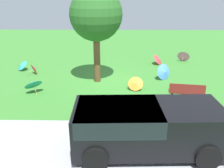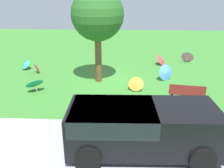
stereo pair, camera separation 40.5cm
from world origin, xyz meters
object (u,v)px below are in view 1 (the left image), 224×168
object	(u,v)px
park_bench	(186,92)
parasol_red_0	(35,69)
shade_tree	(96,15)
van_dark	(142,125)
parasol_red_1	(159,59)
parasol_teal_0	(22,65)
parasol_blue_0	(165,72)
parasol_teal_1	(33,83)
parasol_orange_0	(135,83)
parasol_pink_0	(184,56)

from	to	relation	value
park_bench	parasol_red_0	world-z (taller)	park_bench
shade_tree	van_dark	bearing A→B (deg)	106.76
van_dark	parasol_red_1	bearing A→B (deg)	-102.40
parasol_teal_0	parasol_red_1	xyz separation A→B (m)	(-9.17, -1.55, 0.02)
park_bench	parasol_blue_0	size ratio (longest dim) A/B	1.62
parasol_blue_0	parasol_teal_1	xyz separation A→B (m)	(7.02, 2.09, 0.04)
parasol_orange_0	parasol_teal_1	distance (m)	5.22
parasol_teal_0	shade_tree	bearing A→B (deg)	159.33
van_dark	parasol_teal_0	size ratio (longest dim) A/B	4.79
van_dark	parasol_pink_0	size ratio (longest dim) A/B	4.48
parasol_teal_1	van_dark	bearing A→B (deg)	137.70
shade_tree	parasol_pink_0	distance (m)	8.10
park_bench	parasol_red_1	size ratio (longest dim) A/B	1.67
parasol_orange_0	parasol_teal_1	bearing A→B (deg)	4.73
park_bench	parasol_red_0	size ratio (longest dim) A/B	2.17
parasol_orange_0	parasol_pink_0	world-z (taller)	parasol_pink_0
shade_tree	parasol_pink_0	world-z (taller)	shade_tree
parasol_red_1	parasol_orange_0	bearing A→B (deg)	67.51
parasol_teal_1	parasol_red_1	xyz separation A→B (m)	(-7.19, -5.24, -0.13)
parasol_orange_0	parasol_blue_0	world-z (taller)	parasol_blue_0
parasol_red_0	parasol_teal_1	distance (m)	3.13
parasol_orange_0	parasol_blue_0	distance (m)	2.46
shade_tree	parasol_teal_1	bearing A→B (deg)	29.40
park_bench	parasol_orange_0	world-z (taller)	park_bench
parasol_red_0	parasol_teal_1	bearing A→B (deg)	106.60
parasol_blue_0	parasol_pink_0	size ratio (longest dim) A/B	0.98
parasol_teal_0	parasol_teal_1	world-z (taller)	parasol_teal_1
van_dark	parasol_blue_0	distance (m)	6.98
park_bench	parasol_pink_0	xyz separation A→B (m)	(-1.70, -6.99, -0.04)
parasol_pink_0	shade_tree	bearing A→B (deg)	35.58
parasol_teal_0	parasol_red_1	size ratio (longest dim) A/B	0.98
van_dark	parasol_pink_0	bearing A→B (deg)	-111.17
parasol_pink_0	parasol_teal_0	size ratio (longest dim) A/B	1.07
parasol_teal_1	parasol_red_1	distance (m)	8.90
shade_tree	parasol_teal_0	size ratio (longest dim) A/B	5.24
parasol_orange_0	parasol_pink_0	distance (m)	6.90
van_dark	parasol_orange_0	bearing A→B (deg)	-91.93
parasol_teal_0	parasol_pink_0	bearing A→B (deg)	-167.87
parasol_pink_0	parasol_orange_0	bearing A→B (deg)	54.97
parasol_teal_1	parasol_blue_0	bearing A→B (deg)	-163.38
parasol_teal_0	parasol_red_0	bearing A→B (deg)	147.34
parasol_pink_0	parasol_red_1	xyz separation A→B (m)	(1.97, 0.85, -0.05)
parasol_pink_0	parasol_red_1	distance (m)	2.15
parasol_pink_0	van_dark	bearing A→B (deg)	68.83
shade_tree	parasol_teal_1	distance (m)	4.78
parasol_orange_0	parasol_teal_0	size ratio (longest dim) A/B	0.89
parasol_teal_0	parasol_teal_1	size ratio (longest dim) A/B	0.80
shade_tree	parasol_teal_0	bearing A→B (deg)	-20.67
park_bench	parasol_blue_0	world-z (taller)	parasol_blue_0
van_dark	parasol_teal_1	distance (m)	6.82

